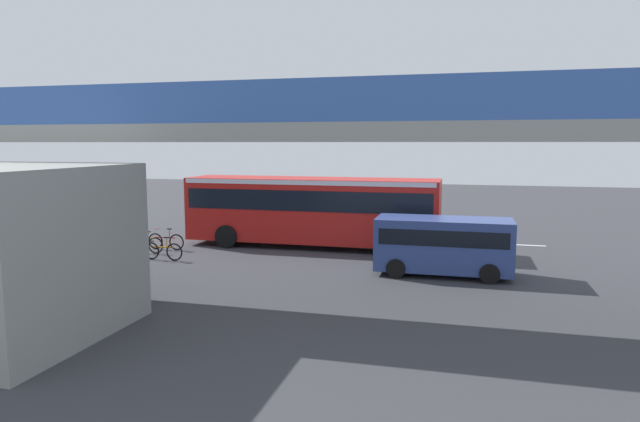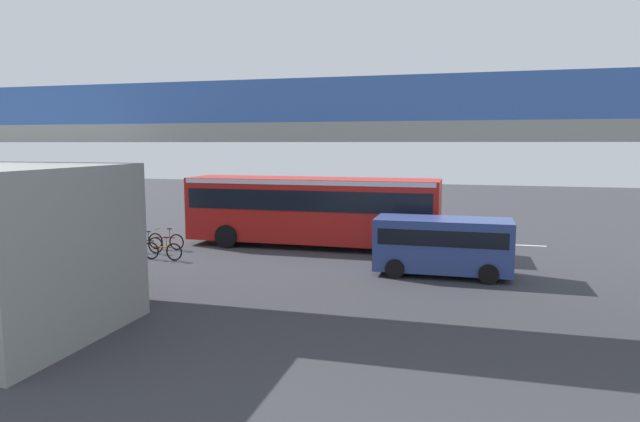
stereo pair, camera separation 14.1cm
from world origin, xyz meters
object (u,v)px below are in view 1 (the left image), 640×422
Objects in this scene: city_bus at (312,206)px; bicycle_red at (166,241)px; traffic_sign at (403,200)px; parked_van at (443,242)px; bicycle_orange at (163,251)px; bicycle_black at (145,244)px; pedestrian at (254,214)px.

city_bus is 6.73m from bicycle_red.
parked_van is at bearing 106.89° from traffic_sign.
bicycle_red is 1.00× the size of bicycle_orange.
city_bus is 6.89m from bicycle_orange.
parked_van is 2.71× the size of bicycle_red.
bicycle_orange is (-1.52, 1.09, 0.00)m from bicycle_black.
bicycle_orange is (5.07, 4.41, -1.51)m from city_bus.
traffic_sign reaches higher than pedestrian.
bicycle_red is 1.05m from bicycle_black.
city_bus is 7.53m from bicycle_black.
bicycle_red is 1.00× the size of bicycle_black.
city_bus reaches higher than bicycle_red.
city_bus is 6.52× the size of bicycle_black.
bicycle_orange is (-1.04, 2.03, 0.00)m from bicycle_red.
traffic_sign reaches higher than parked_van.
bicycle_red is 0.63× the size of traffic_sign.
city_bus is at bearing 41.84° from traffic_sign.
bicycle_red is 11.57m from traffic_sign.
traffic_sign is at bearing 177.60° from pedestrian.
traffic_sign reaches higher than bicycle_red.
city_bus is at bearing 139.15° from pedestrian.
parked_van is 12.98m from pedestrian.
bicycle_red is at bearing -117.11° from bicycle_black.
city_bus is 4.12× the size of traffic_sign.
bicycle_red is 2.28m from bicycle_orange.
bicycle_black is 1.00× the size of bicycle_orange.
parked_van is (-6.06, 4.03, -0.70)m from city_bus.
traffic_sign is (-9.91, -5.78, 1.52)m from bicycle_red.
bicycle_orange is at bearing 41.38° from traffic_sign.
traffic_sign is (-10.39, -6.72, 1.52)m from bicycle_black.
parked_van reaches higher than bicycle_black.
city_bus reaches higher than bicycle_orange.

